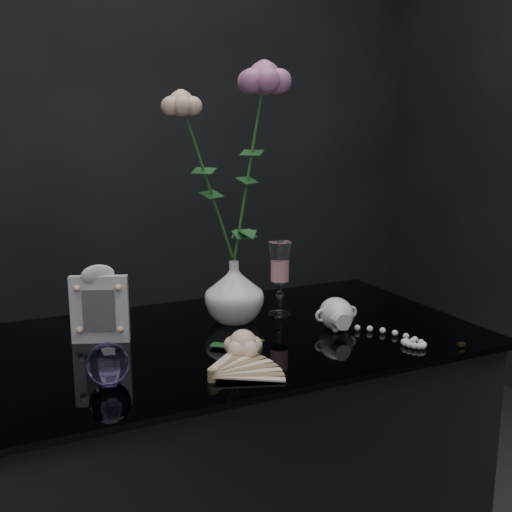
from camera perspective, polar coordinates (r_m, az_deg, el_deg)
name	(u,v)px	position (r m, az deg, el deg)	size (l,w,h in m)	color
table	(227,501)	(1.42, -2.78, -22.26)	(1.05, 0.58, 0.76)	black
vase	(234,292)	(1.32, -2.09, -3.42)	(0.13, 0.13, 0.14)	white
wine_glass	(280,279)	(1.36, 2.28, -2.20)	(0.05, 0.05, 0.17)	white
picture_frame	(99,304)	(1.23, -14.69, -4.42)	(0.12, 0.09, 0.16)	silver
paperweight	(108,364)	(1.04, -13.91, -9.91)	(0.07, 0.07, 0.07)	#A288DE
paper_fan	(212,374)	(1.03, -4.24, -11.16)	(0.25, 0.19, 0.03)	#FCEAC9
loose_rose	(243,344)	(1.12, -1.25, -8.36)	(0.12, 0.16, 0.05)	#FFC8A4
pearl_jar	(336,312)	(1.29, 7.66, -5.34)	(0.24, 0.25, 0.07)	white
roses	(233,158)	(1.27, -2.25, 9.34)	(0.27, 0.12, 0.48)	#F7BB99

